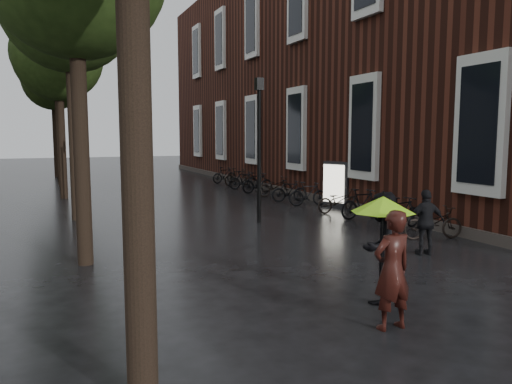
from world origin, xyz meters
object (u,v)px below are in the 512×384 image
person_black (381,248)px  pedestrian_walking (426,222)px  ad_lightbox (336,185)px  parked_bicycles (295,191)px  lamp_post (259,136)px  person_burgundy (392,270)px

person_black → pedestrian_walking: size_ratio=1.21×
ad_lightbox → person_black: bearing=-138.2°
pedestrian_walking → parked_bicycles: size_ratio=0.09×
person_black → lamp_post: 7.93m
person_burgundy → parked_bicycles: (4.99, 12.44, -0.39)m
person_black → parked_bicycles: 12.27m
person_black → lamp_post: size_ratio=0.41×
person_burgundy → ad_lightbox: 11.93m
lamp_post → parked_bicycles: bearing=49.3°
pedestrian_walking → lamp_post: size_ratio=0.34×
person_burgundy → person_black: 1.15m
person_black → ad_lightbox: bearing=-138.2°
person_burgundy → parked_bicycles: bearing=-113.7°
pedestrian_walking → ad_lightbox: size_ratio=0.87×
ad_lightbox → lamp_post: size_ratio=0.39×
person_burgundy → pedestrian_walking: person_burgundy is taller
person_burgundy → lamp_post: (1.72, 8.63, 1.85)m
person_burgundy → pedestrian_walking: size_ratio=1.13×
person_burgundy → parked_bicycles: person_burgundy is taller
person_black → parked_bicycles: size_ratio=0.11×
parked_bicycles → lamp_post: size_ratio=3.89×
parked_bicycles → ad_lightbox: (0.72, -1.97, 0.41)m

